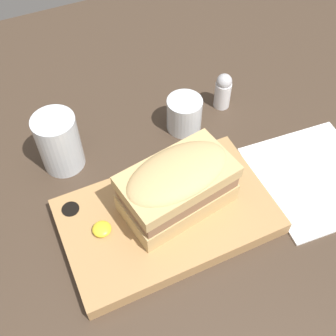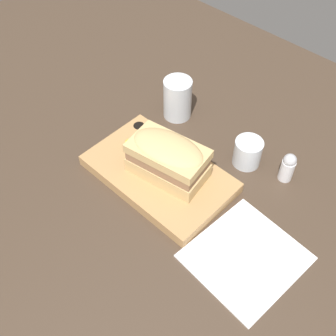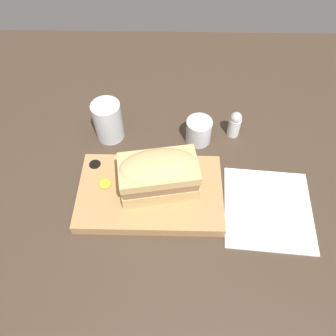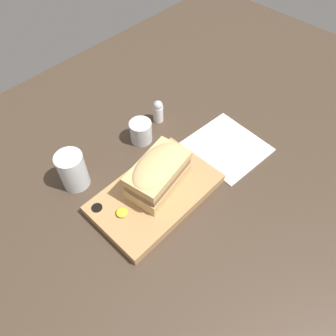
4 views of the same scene
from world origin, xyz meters
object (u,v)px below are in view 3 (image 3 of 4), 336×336
object	(u,v)px
sandwich	(161,174)
napkin	(270,209)
wine_glass	(201,131)
salt_shaker	(237,124)
water_glass	(111,123)
serving_board	(152,194)

from	to	relation	value
sandwich	napkin	xyz separation A→B (cm)	(23.50, -3.52, -7.30)
wine_glass	salt_shaker	xyz separation A→B (cm)	(8.90, 2.07, 0.69)
wine_glass	salt_shaker	world-z (taller)	salt_shaker
sandwich	water_glass	size ratio (longest dim) A/B	1.69
napkin	water_glass	bearing A→B (deg)	150.67
sandwich	wine_glass	xyz separation A→B (cm)	(9.04, 15.95, -4.54)
sandwich	salt_shaker	bearing A→B (deg)	45.12
serving_board	wine_glass	bearing A→B (deg)	57.00
napkin	salt_shaker	bearing A→B (deg)	104.46
wine_glass	serving_board	bearing A→B (deg)	-123.00
water_glass	wine_glass	bearing A→B (deg)	-2.52
serving_board	water_glass	xyz separation A→B (cm)	(-10.89, 17.96, 3.12)
water_glass	napkin	world-z (taller)	water_glass
sandwich	water_glass	world-z (taller)	sandwich
sandwich	salt_shaker	xyz separation A→B (cm)	(17.94, 18.02, -3.84)
water_glass	sandwich	bearing A→B (deg)	-52.72
wine_glass	napkin	xyz separation A→B (cm)	(14.45, -19.48, -2.77)
wine_glass	sandwich	bearing A→B (deg)	-119.55
serving_board	water_glass	distance (cm)	21.24
napkin	salt_shaker	xyz separation A→B (cm)	(-5.55, 21.54, 3.46)
wine_glass	napkin	distance (cm)	24.41
serving_board	wine_glass	xyz separation A→B (cm)	(11.04, 17.00, 1.65)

